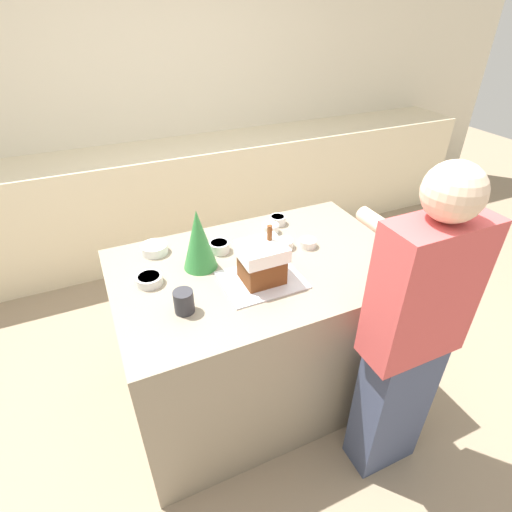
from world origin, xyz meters
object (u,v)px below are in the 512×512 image
candy_bowl_near_tray_left (270,228)px  candy_bowl_beside_tree (278,220)px  gingerbread_house (262,262)px  person (410,339)px  candy_bowl_center_rear (149,279)px  mug (184,302)px  decorative_tree (199,240)px  candy_bowl_behind_tray (154,248)px  candy_bowl_far_left (219,246)px  baking_tray (262,280)px  candy_bowl_near_tray_right (284,243)px  candy_bowl_far_right (308,243)px

candy_bowl_near_tray_left → candy_bowl_beside_tree: size_ratio=0.99×
gingerbread_house → person: bearing=-50.9°
candy_bowl_center_rear → mug: 0.28m
candy_bowl_beside_tree → person: (0.12, -1.02, -0.10)m
decorative_tree → candy_bowl_behind_tray: size_ratio=2.25×
candy_bowl_near_tray_left → candy_bowl_far_left: (-0.33, -0.07, 0.00)m
candy_bowl_center_rear → candy_bowl_behind_tray: bearing=72.7°
baking_tray → candy_bowl_near_tray_right: size_ratio=3.98×
decorative_tree → candy_bowl_behind_tray: (-0.18, 0.22, -0.13)m
baking_tray → gingerbread_house: 0.11m
candy_bowl_far_right → candy_bowl_center_rear: bearing=178.7°
baking_tray → candy_bowl_center_rear: bearing=158.1°
candy_bowl_far_right → candy_bowl_center_rear: candy_bowl_center_rear is taller
candy_bowl_far_right → candy_bowl_near_tray_right: bearing=159.7°
baking_tray → decorative_tree: decorative_tree is taller
gingerbread_house → candy_bowl_far_right: (0.36, 0.18, -0.09)m
candy_bowl_beside_tree → candy_bowl_far_left: size_ratio=0.87×
baking_tray → candy_bowl_near_tray_left: candy_bowl_near_tray_left is taller
candy_bowl_center_rear → candy_bowl_near_tray_right: 0.73m
candy_bowl_behind_tray → candy_bowl_far_right: bearing=-20.0°
gingerbread_house → person: person is taller
gingerbread_house → decorative_tree: size_ratio=0.85×
mug → decorative_tree: bearing=60.7°
candy_bowl_center_rear → candy_bowl_near_tray_right: bearing=1.9°
baking_tray → candy_bowl_beside_tree: 0.57m
candy_bowl_far_left → candy_bowl_behind_tray: bearing=158.1°
gingerbread_house → candy_bowl_beside_tree: 0.58m
person → candy_bowl_center_rear: bearing=141.6°
candy_bowl_far_left → candy_bowl_beside_tree: bearing=18.8°
baking_tray → candy_bowl_far_left: (-0.09, 0.33, 0.03)m
candy_bowl_near_tray_left → candy_bowl_near_tray_right: bearing=-90.5°
baking_tray → candy_bowl_behind_tray: bearing=132.0°
gingerbread_house → candy_bowl_center_rear: gingerbread_house is taller
candy_bowl_far_right → candy_bowl_far_left: 0.48m
candy_bowl_far_right → candy_bowl_behind_tray: 0.82m
candy_bowl_far_left → candy_bowl_near_tray_left: bearing=11.4°
mug → candy_bowl_far_left: bearing=52.5°
baking_tray → candy_bowl_near_tray_right: 0.33m
baking_tray → mug: mug is taller
candy_bowl_beside_tree → candy_bowl_far_right: 0.30m
baking_tray → mug: size_ratio=3.63×
candy_bowl_near_tray_left → candy_bowl_behind_tray: size_ratio=0.68×
candy_bowl_beside_tree → candy_bowl_near_tray_right: bearing=-109.0°
candy_bowl_near_tray_left → mug: 0.79m
candy_bowl_beside_tree → decorative_tree: bearing=-156.7°
decorative_tree → gingerbread_house: bearing=-45.6°
candy_bowl_beside_tree → candy_bowl_far_left: candy_bowl_far_left is taller
decorative_tree → candy_bowl_near_tray_left: bearing=19.2°
baking_tray → candy_bowl_beside_tree: bearing=55.6°
candy_bowl_behind_tray → person: (0.85, -1.00, -0.10)m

